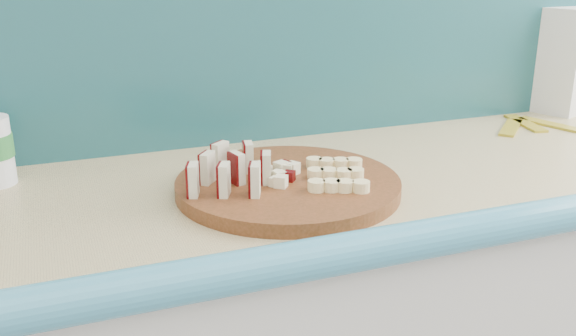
{
  "coord_description": "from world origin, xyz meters",
  "views": [
    {
      "loc": [
        -0.6,
        0.46,
        1.32
      ],
      "look_at": [
        -0.22,
        1.46,
        0.95
      ],
      "focal_mm": 40.0,
      "sensor_mm": 36.0,
      "label": 1
    }
  ],
  "objects": [
    {
      "name": "backsplash",
      "position": [
        0.1,
        1.79,
        1.16
      ],
      "size": [
        2.2,
        0.02,
        0.5
      ],
      "primitive_type": "cube",
      "color": "teal",
      "rests_on": "kitchen_counter"
    },
    {
      "name": "cutting_board",
      "position": [
        -0.22,
        1.46,
        0.92
      ],
      "size": [
        0.51,
        0.51,
        0.02
      ],
      "primitive_type": "cylinder",
      "rotation": [
        0.0,
        0.0,
        -0.35
      ],
      "color": "#40250D",
      "rests_on": "kitchen_counter"
    },
    {
      "name": "apple_wedges",
      "position": [
        -0.33,
        1.46,
        0.96
      ],
      "size": [
        0.16,
        0.17,
        0.05
      ],
      "color": "beige",
      "rests_on": "cutting_board"
    },
    {
      "name": "apple_chunks",
      "position": [
        -0.25,
        1.46,
        0.94
      ],
      "size": [
        0.06,
        0.06,
        0.02
      ],
      "color": "beige",
      "rests_on": "cutting_board"
    },
    {
      "name": "banana_slices",
      "position": [
        -0.14,
        1.43,
        0.94
      ],
      "size": [
        0.14,
        0.17,
        0.02
      ],
      "color": "#F4DD95",
      "rests_on": "cutting_board"
    },
    {
      "name": "flour_bag",
      "position": [
        0.67,
        1.76,
        1.04
      ],
      "size": [
        0.19,
        0.16,
        0.27
      ],
      "primitive_type": "cube",
      "rotation": [
        0.0,
        0.0,
        0.38
      ],
      "color": "silver",
      "rests_on": "kitchen_counter"
    },
    {
      "name": "banana_peel",
      "position": [
        0.48,
        1.66,
        0.91
      ],
      "size": [
        0.22,
        0.19,
        0.01
      ],
      "rotation": [
        0.0,
        0.0,
        -0.38
      ],
      "color": "gold",
      "rests_on": "kitchen_counter"
    }
  ]
}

